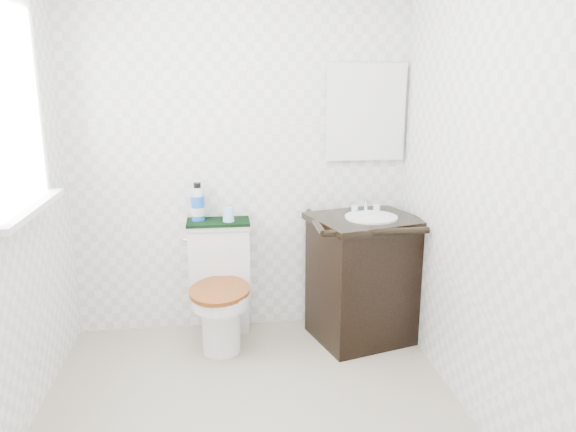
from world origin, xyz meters
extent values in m
plane|color=#A8A287|center=(0.00, 0.00, 0.00)|extent=(2.40, 2.40, 0.00)
plane|color=white|center=(0.00, 1.20, 1.20)|extent=(2.40, 0.00, 2.40)
plane|color=white|center=(0.00, -1.20, 1.20)|extent=(2.40, 0.00, 2.40)
plane|color=white|center=(1.10, 0.00, 1.20)|extent=(0.00, 2.40, 2.40)
cube|color=white|center=(-1.07, 0.25, 1.55)|extent=(0.02, 0.70, 0.90)
cube|color=silver|center=(0.82, 1.18, 1.45)|extent=(0.50, 0.02, 0.60)
cylinder|color=white|center=(-0.15, 0.82, 0.19)|extent=(0.24, 0.24, 0.37)
cube|color=white|center=(-0.15, 1.07, 0.19)|extent=(0.24, 0.28, 0.37)
cube|color=white|center=(-0.15, 1.09, 0.55)|extent=(0.39, 0.18, 0.36)
cube|color=white|center=(-0.15, 1.09, 0.74)|extent=(0.41, 0.20, 0.03)
cylinder|color=white|center=(-0.15, 0.78, 0.37)|extent=(0.36, 0.36, 0.08)
cylinder|color=brown|center=(-0.15, 0.78, 0.42)|extent=(0.42, 0.42, 0.03)
cube|color=black|center=(0.77, 0.90, 0.39)|extent=(0.71, 0.65, 0.78)
cube|color=black|center=(0.77, 0.90, 0.80)|extent=(0.76, 0.70, 0.04)
cylinder|color=white|center=(0.80, 0.88, 0.83)|extent=(0.33, 0.33, 0.01)
ellipsoid|color=white|center=(0.80, 0.87, 0.77)|extent=(0.28, 0.28, 0.14)
cylinder|color=silver|center=(0.80, 1.01, 0.87)|extent=(0.02, 0.02, 0.10)
cube|color=silver|center=(-0.05, 1.10, 0.12)|extent=(0.18, 0.14, 0.24)
cube|color=silver|center=(-0.05, 1.10, 0.25)|extent=(0.20, 0.16, 0.03)
cube|color=black|center=(-0.15, 1.09, 0.77)|extent=(0.40, 0.22, 0.02)
cylinder|color=blue|center=(-0.28, 1.12, 0.86)|extent=(0.09, 0.09, 0.16)
cylinder|color=silver|center=(-0.28, 1.12, 0.96)|extent=(0.09, 0.09, 0.05)
cylinder|color=black|center=(-0.28, 1.12, 1.01)|extent=(0.05, 0.05, 0.03)
cone|color=#9BCBFF|center=(-0.09, 1.07, 0.82)|extent=(0.07, 0.07, 0.09)
ellipsoid|color=#176572|center=(0.76, 1.02, 0.83)|extent=(0.07, 0.04, 0.02)
camera|label=1|loc=(-0.12, -2.43, 1.70)|focal=35.00mm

